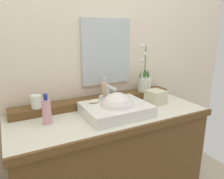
# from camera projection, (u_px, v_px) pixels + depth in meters

# --- Properties ---
(wall_back) EXTENTS (2.85, 0.20, 2.50)m
(wall_back) POSITION_uv_depth(u_px,v_px,m) (88.00, 53.00, 1.71)
(wall_back) COLOR beige
(wall_back) RESTS_ON ground
(vanity_cabinet) EXTENTS (1.35, 0.57, 0.88)m
(vanity_cabinet) POSITION_uv_depth(u_px,v_px,m) (110.00, 167.00, 1.59)
(vanity_cabinet) COLOR brown
(vanity_cabinet) RESTS_ON ground
(back_ledge) EXTENTS (1.27, 0.13, 0.06)m
(back_ledge) POSITION_uv_depth(u_px,v_px,m) (98.00, 101.00, 1.64)
(back_ledge) COLOR brown
(back_ledge) RESTS_ON vanity_cabinet
(sink_basin) EXTENTS (0.43, 0.35, 0.27)m
(sink_basin) POSITION_uv_depth(u_px,v_px,m) (117.00, 110.00, 1.43)
(sink_basin) COLOR white
(sink_basin) RESTS_ON vanity_cabinet
(soap_bar) EXTENTS (0.07, 0.04, 0.02)m
(soap_bar) POSITION_uv_depth(u_px,v_px,m) (94.00, 101.00, 1.45)
(soap_bar) COLOR beige
(soap_bar) RESTS_ON sink_basin
(potted_plant) EXTENTS (0.11, 0.12, 0.39)m
(potted_plant) POSITION_uv_depth(u_px,v_px,m) (144.00, 82.00, 1.79)
(potted_plant) COLOR silver
(potted_plant) RESTS_ON back_ledge
(soap_dispenser) EXTENTS (0.05, 0.05, 0.15)m
(soap_dispenser) POSITION_uv_depth(u_px,v_px,m) (105.00, 89.00, 1.64)
(soap_dispenser) COLOR beige
(soap_dispenser) RESTS_ON back_ledge
(tumbler_cup) EXTENTS (0.07, 0.07, 0.09)m
(tumbler_cup) POSITION_uv_depth(u_px,v_px,m) (36.00, 102.00, 1.40)
(tumbler_cup) COLOR white
(tumbler_cup) RESTS_ON back_ledge
(lotion_bottle) EXTENTS (0.06, 0.06, 0.19)m
(lotion_bottle) POSITION_uv_depth(u_px,v_px,m) (47.00, 111.00, 1.29)
(lotion_bottle) COLOR #D596A7
(lotion_bottle) RESTS_ON vanity_cabinet
(tissue_box) EXTENTS (0.15, 0.15, 0.10)m
(tissue_box) POSITION_uv_depth(u_px,v_px,m) (156.00, 97.00, 1.65)
(tissue_box) COLOR beige
(tissue_box) RESTS_ON vanity_cabinet
(mirror) EXTENTS (0.41, 0.02, 0.51)m
(mirror) POSITION_uv_depth(u_px,v_px,m) (106.00, 52.00, 1.66)
(mirror) COLOR silver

